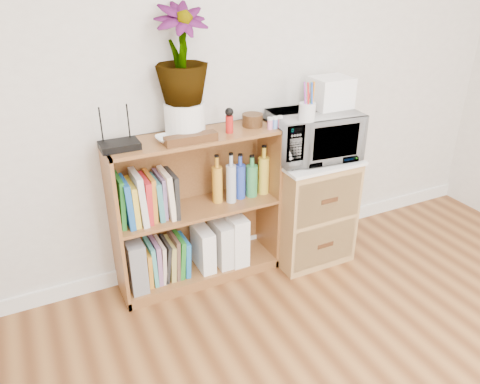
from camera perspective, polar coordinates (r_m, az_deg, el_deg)
skirting_board at (r=3.27m, az=-0.10°, el=-6.46°), size 4.00×0.02×0.10m
bookshelf at (r=2.82m, az=-5.26°, el=-2.27°), size 1.00×0.30×0.95m
wicker_unit at (r=3.13m, az=8.22°, el=-1.96°), size 0.50×0.45×0.70m
microwave at (r=2.92m, az=8.98°, el=6.88°), size 0.55×0.40×0.29m
pen_cup at (r=2.69m, az=8.18°, el=9.64°), size 0.09×0.09×0.10m
small_appliance at (r=2.97m, az=11.00°, el=11.83°), size 0.23×0.19×0.19m
router at (r=2.50m, az=-14.49°, el=5.52°), size 0.20×0.14×0.04m
white_bowl at (r=2.55m, az=-8.79°, el=6.41°), size 0.13×0.13×0.03m
plant_pot at (r=2.61m, az=-6.74°, el=8.79°), size 0.22×0.22×0.19m
potted_plant at (r=2.52m, az=-7.16°, el=16.30°), size 0.28×0.28×0.50m
trinket_box at (r=2.52m, az=-5.99°, el=6.48°), size 0.29×0.07×0.05m
kokeshi_doll at (r=2.65m, az=-1.31°, el=8.26°), size 0.04×0.04×0.10m
wooden_bowl at (r=2.77m, az=1.53°, el=8.77°), size 0.12×0.12×0.07m
paint_jars at (r=2.73m, az=4.29°, el=8.29°), size 0.11×0.04×0.06m
file_box at (r=2.86m, az=-12.79°, el=-8.27°), size 0.10×0.26×0.32m
magazine_holder_left at (r=2.96m, az=-4.52°, el=-6.78°), size 0.09×0.22×0.28m
magazine_holder_mid at (r=2.99m, az=-2.35°, el=-6.09°), size 0.09×0.24×0.30m
magazine_holder_right at (r=3.02m, az=-0.78°, el=-5.42°), size 0.10×0.26×0.33m
cookbooks at (r=2.67m, az=-11.41°, el=-0.64°), size 0.33×0.20×0.30m
liquor_bottles at (r=2.87m, az=0.92°, el=2.12°), size 0.46×0.07×0.31m
lower_books at (r=2.91m, az=-9.05°, el=-8.01°), size 0.27×0.19×0.27m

